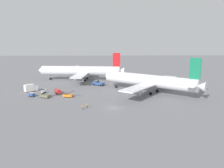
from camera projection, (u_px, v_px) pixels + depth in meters
name	position (u px, v px, depth m)	size (l,w,h in m)	color
ground_plane	(113.00, 108.00, 76.60)	(600.00, 600.00, 0.00)	slate
airliner_at_gate_left	(81.00, 71.00, 130.81)	(53.16, 45.23, 16.75)	silver
airliner_being_pushed	(149.00, 81.00, 98.53)	(42.85, 39.87, 16.98)	silver
pushback_tug	(98.00, 83.00, 116.47)	(8.73, 6.52, 2.89)	#2D4C8C
gse_fuel_bowser_stubby	(57.00, 91.00, 96.84)	(4.04, 5.19, 2.40)	red
gse_gpu_cart_small	(43.00, 92.00, 98.22)	(2.34, 2.58, 1.90)	gray
gse_catering_truck_tall	(31.00, 88.00, 101.61)	(5.96, 5.68, 3.50)	silver
gse_baggage_cart_near_cluster	(32.00, 95.00, 92.27)	(3.14, 2.85, 1.71)	#2D5199
gse_stair_truck_yellow	(45.00, 95.00, 90.66)	(4.90, 3.99, 4.06)	#666B4C
gse_belt_loader_portside	(68.00, 95.00, 91.40)	(5.07, 2.77, 3.02)	orange
ground_crew_marshaller_foreground	(87.00, 105.00, 76.85)	(0.36, 0.36, 1.73)	black
ground_crew_ramp_agent_by_cones	(83.00, 107.00, 74.71)	(0.36, 0.36, 1.62)	#2D3351
jet_bridge	(77.00, 69.00, 153.23)	(3.84, 16.97, 6.11)	#B7B7BC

